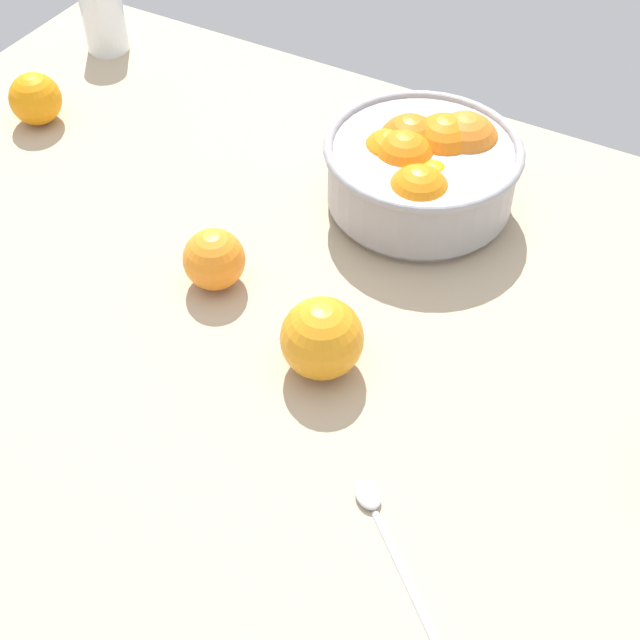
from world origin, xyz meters
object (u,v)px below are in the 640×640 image
fruit_bowl (424,168)px  loose_orange_0 (35,99)px  loose_orange_1 (322,338)px  spoon (388,538)px  loose_orange_2 (214,259)px  second_glass (105,23)px

fruit_bowl → loose_orange_0: (-53.36, -8.87, -2.10)cm
loose_orange_1 → spoon: bearing=-45.0°
fruit_bowl → loose_orange_2: fruit_bowl is taller
second_glass → loose_orange_0: second_glass is taller
loose_orange_2 → spoon: (31.36, -19.99, -3.07)cm
loose_orange_0 → loose_orange_2: same height
loose_orange_0 → loose_orange_2: size_ratio=1.01×
loose_orange_1 → loose_orange_2: loose_orange_1 is taller
fruit_bowl → spoon: bearing=-68.9°
fruit_bowl → second_glass: size_ratio=2.44×
loose_orange_1 → fruit_bowl: bearing=93.9°
loose_orange_0 → spoon: 78.40cm
fruit_bowl → spoon: 47.09cm
fruit_bowl → second_glass: bearing=169.1°
fruit_bowl → loose_orange_0: bearing=-170.6°
second_glass → loose_orange_1: (59.17, -39.82, 0.10)cm
loose_orange_0 → loose_orange_1: size_ratio=0.82×
loose_orange_0 → spoon: loose_orange_0 is taller
second_glass → loose_orange_2: bearing=-39.1°
fruit_bowl → spoon: fruit_bowl is taller
loose_orange_2 → loose_orange_0: bearing=159.1°
loose_orange_1 → loose_orange_2: (-16.50, 5.14, -0.78)cm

